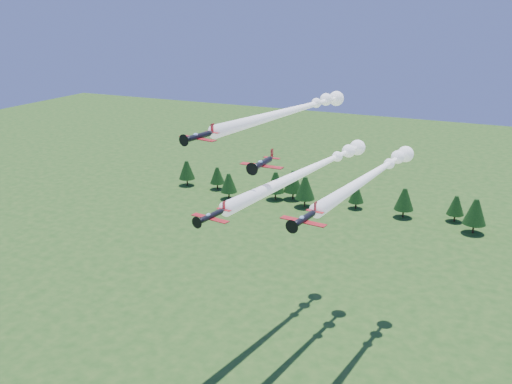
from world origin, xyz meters
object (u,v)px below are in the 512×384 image
at_px(plane_left, 294,110).
at_px(plane_slot, 262,163).
at_px(plane_right, 374,173).
at_px(plane_lead, 313,168).

height_order(plane_left, plane_slot, plane_left).
bearing_deg(plane_slot, plane_right, 52.02).
height_order(plane_right, plane_slot, plane_slot).
bearing_deg(plane_left, plane_right, -8.06).
bearing_deg(plane_lead, plane_right, 22.23).
xyz_separation_m(plane_lead, plane_right, (12.04, 2.78, -0.45)).
relative_size(plane_left, plane_slot, 6.45).
height_order(plane_left, plane_right, plane_left).
distance_m(plane_lead, plane_right, 12.37).
relative_size(plane_right, plane_slot, 6.11).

